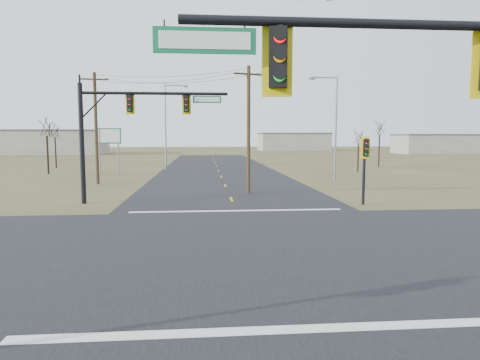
# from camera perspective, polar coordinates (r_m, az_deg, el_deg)

# --- Properties ---
(ground) EXTENTS (320.00, 320.00, 0.00)m
(ground) POSITION_cam_1_polar(r_m,az_deg,el_deg) (16.93, 1.52, -8.58)
(ground) COLOR brown
(ground) RESTS_ON ground
(road_ew) EXTENTS (160.00, 14.00, 0.02)m
(road_ew) POSITION_cam_1_polar(r_m,az_deg,el_deg) (16.93, 1.52, -8.55)
(road_ew) COLOR black
(road_ew) RESTS_ON ground
(road_ns) EXTENTS (14.00, 160.00, 0.02)m
(road_ns) POSITION_cam_1_polar(r_m,az_deg,el_deg) (16.93, 1.52, -8.54)
(road_ns) COLOR black
(road_ns) RESTS_ON ground
(stop_bar_near) EXTENTS (12.00, 0.40, 0.01)m
(stop_bar_near) POSITION_cam_1_polar(r_m,az_deg,el_deg) (9.91, 6.66, -19.18)
(stop_bar_near) COLOR silver
(stop_bar_near) RESTS_ON road_ns
(stop_bar_far) EXTENTS (12.00, 0.40, 0.01)m
(stop_bar_far) POSITION_cam_1_polar(r_m,az_deg,el_deg) (24.23, -0.47, -4.11)
(stop_bar_far) COLOR silver
(stop_bar_far) RESTS_ON road_ns
(mast_arm_far) EXTENTS (9.25, 0.47, 7.49)m
(mast_arm_far) POSITION_cam_1_polar(r_m,az_deg,el_deg) (27.84, -14.68, 8.06)
(mast_arm_far) COLOR black
(mast_arm_far) RESTS_ON ground
(pedestal_signal_ne) EXTENTS (0.67, 0.58, 4.24)m
(pedestal_signal_ne) POSITION_cam_1_polar(r_m,az_deg,el_deg) (27.22, 16.36, 3.28)
(pedestal_signal_ne) COLOR black
(pedestal_signal_ne) RESTS_ON ground
(utility_pole_near) EXTENTS (2.21, 0.79, 9.31)m
(utility_pole_near) POSITION_cam_1_polar(r_m,az_deg,el_deg) (31.57, 1.15, 6.97)
(utility_pole_near) COLOR #4B3720
(utility_pole_near) RESTS_ON ground
(utility_pole_far) EXTENTS (2.39, 0.30, 9.75)m
(utility_pole_far) POSITION_cam_1_polar(r_m,az_deg,el_deg) (39.81, -18.64, 6.74)
(utility_pole_far) COLOR #4B3720
(utility_pole_far) RESTS_ON ground
(highway_sign) EXTENTS (2.74, 0.21, 5.13)m
(highway_sign) POSITION_cam_1_polar(r_m,az_deg,el_deg) (49.37, -17.11, 4.97)
(highway_sign) COLOR gray
(highway_sign) RESTS_ON ground
(streetlight_a) EXTENTS (2.76, 0.42, 9.86)m
(streetlight_a) POSITION_cam_1_polar(r_m,az_deg,el_deg) (41.52, 12.38, 7.52)
(streetlight_a) COLOR gray
(streetlight_a) RESTS_ON ground
(streetlight_c) EXTENTS (3.03, 0.49, 10.80)m
(streetlight_c) POSITION_cam_1_polar(r_m,az_deg,el_deg) (55.43, -9.67, 7.66)
(streetlight_c) COLOR gray
(streetlight_c) RESTS_ON ground
(bare_tree_a) EXTENTS (3.43, 3.43, 6.76)m
(bare_tree_a) POSITION_cam_1_polar(r_m,az_deg,el_deg) (52.43, -24.40, 6.55)
(bare_tree_a) COLOR black
(bare_tree_a) RESTS_ON ground
(bare_tree_b) EXTENTS (3.15, 3.15, 6.33)m
(bare_tree_b) POSITION_cam_1_polar(r_m,az_deg,el_deg) (62.05, -23.48, 6.14)
(bare_tree_b) COLOR black
(bare_tree_b) RESTS_ON ground
(bare_tree_c) EXTENTS (2.57, 2.57, 5.37)m
(bare_tree_c) POSITION_cam_1_polar(r_m,az_deg,el_deg) (52.38, 15.54, 5.62)
(bare_tree_c) COLOR black
(bare_tree_c) RESTS_ON ground
(bare_tree_d) EXTENTS (3.43, 3.43, 6.84)m
(bare_tree_d) POSITION_cam_1_polar(r_m,az_deg,el_deg) (62.01, 18.14, 6.74)
(bare_tree_d) COLOR black
(bare_tree_d) RESTS_ON ground
(warehouse_left) EXTENTS (28.00, 14.00, 5.50)m
(warehouse_left) POSITION_cam_1_polar(r_m,az_deg,el_deg) (112.94, -24.74, 4.56)
(warehouse_left) COLOR #AAA697
(warehouse_left) RESTS_ON ground
(warehouse_mid) EXTENTS (20.00, 12.00, 5.00)m
(warehouse_mid) POSITION_cam_1_polar(r_m,az_deg,el_deg) (129.13, 7.12, 5.03)
(warehouse_mid) COLOR #AAA697
(warehouse_mid) RESTS_ON ground
(warehouse_right) EXTENTS (18.00, 10.00, 4.50)m
(warehouse_right) POSITION_cam_1_polar(r_m,az_deg,el_deg) (116.17, 24.46, 4.34)
(warehouse_right) COLOR #AAA697
(warehouse_right) RESTS_ON ground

